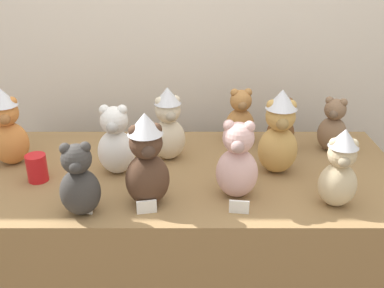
% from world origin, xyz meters
% --- Properties ---
extents(wall_back, '(7.00, 0.08, 2.60)m').
position_xyz_m(wall_back, '(0.00, 0.91, 1.30)').
color(wall_back, silver).
rests_on(wall_back, ground_plane).
extents(display_table, '(1.75, 0.82, 0.73)m').
position_xyz_m(display_table, '(0.00, 0.25, 0.37)').
color(display_table, olive).
rests_on(display_table, ground_plane).
extents(teddy_bear_cream, '(0.18, 0.16, 0.32)m').
position_xyz_m(teddy_bear_cream, '(-0.09, 0.36, 0.89)').
color(teddy_bear_cream, beige).
rests_on(teddy_bear_cream, display_table).
extents(teddy_bear_charcoal, '(0.16, 0.14, 0.27)m').
position_xyz_m(teddy_bear_charcoal, '(-0.38, -0.07, 0.86)').
color(teddy_bear_charcoal, '#383533').
rests_on(teddy_bear_charcoal, display_table).
extents(teddy_bear_cocoa, '(0.19, 0.17, 0.35)m').
position_xyz_m(teddy_bear_cocoa, '(-0.15, -0.00, 0.90)').
color(teddy_bear_cocoa, '#4C3323').
rests_on(teddy_bear_cocoa, display_table).
extents(teddy_bear_sand, '(0.15, 0.13, 0.30)m').
position_xyz_m(teddy_bear_sand, '(0.52, -0.01, 0.88)').
color(teddy_bear_sand, '#CCB78E').
rests_on(teddy_bear_sand, display_table).
extents(teddy_bear_blush, '(0.17, 0.15, 0.30)m').
position_xyz_m(teddy_bear_blush, '(0.17, 0.05, 0.87)').
color(teddy_bear_blush, beige).
rests_on(teddy_bear_blush, display_table).
extents(teddy_bear_chestnut, '(0.14, 0.12, 0.24)m').
position_xyz_m(teddy_bear_chestnut, '(0.41, 0.46, 0.84)').
color(teddy_bear_chestnut, brown).
rests_on(teddy_bear_chestnut, display_table).
extents(teddy_bear_honey, '(0.16, 0.14, 0.35)m').
position_xyz_m(teddy_bear_honey, '(0.35, 0.24, 0.90)').
color(teddy_bear_honey, tan).
rests_on(teddy_bear_honey, display_table).
extents(teddy_bear_ginger, '(0.18, 0.17, 0.33)m').
position_xyz_m(teddy_bear_ginger, '(-0.76, 0.32, 0.89)').
color(teddy_bear_ginger, '#D17F3D').
rests_on(teddy_bear_ginger, display_table).
extents(teddy_bear_caramel, '(0.14, 0.13, 0.26)m').
position_xyz_m(teddy_bear_caramel, '(0.23, 0.53, 0.85)').
color(teddy_bear_caramel, '#B27A42').
rests_on(teddy_bear_caramel, display_table).
extents(teddy_bear_snow, '(0.15, 0.13, 0.29)m').
position_xyz_m(teddy_bear_snow, '(-0.30, 0.23, 0.87)').
color(teddy_bear_snow, white).
rests_on(teddy_bear_snow, display_table).
extents(teddy_bear_mocha, '(0.16, 0.15, 0.25)m').
position_xyz_m(teddy_bear_mocha, '(0.64, 0.45, 0.85)').
color(teddy_bear_mocha, '#7F6047').
rests_on(teddy_bear_mocha, display_table).
extents(party_cup_red, '(0.08, 0.08, 0.11)m').
position_xyz_m(party_cup_red, '(-0.60, 0.17, 0.79)').
color(party_cup_red, red).
rests_on(party_cup_red, display_table).
extents(name_card_front_left, '(0.07, 0.02, 0.05)m').
position_xyz_m(name_card_front_left, '(-0.15, -0.07, 0.76)').
color(name_card_front_left, white).
rests_on(name_card_front_left, display_table).
extents(name_card_front_middle, '(0.07, 0.02, 0.05)m').
position_xyz_m(name_card_front_middle, '(0.17, -0.07, 0.76)').
color(name_card_front_middle, white).
rests_on(name_card_front_middle, display_table).
extents(name_card_front_right, '(0.07, 0.02, 0.05)m').
position_xyz_m(name_card_front_right, '(-0.38, -0.07, 0.76)').
color(name_card_front_right, white).
rests_on(name_card_front_right, display_table).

